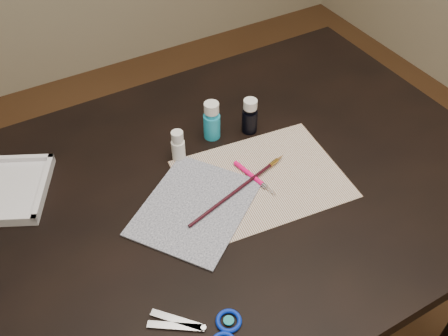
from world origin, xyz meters
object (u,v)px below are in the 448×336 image
paint_bottle_white (178,145)px  palette_tray (2,189)px  paper (262,179)px  paint_bottle_cyan (212,120)px  canvas (195,207)px  paint_bottle_navy (250,116)px  scissors (194,330)px

paint_bottle_white → palette_tray: paint_bottle_white is taller
paper → paint_bottle_cyan: bearing=98.4°
paint_bottle_cyan → palette_tray: (-0.50, 0.06, -0.04)m
canvas → paint_bottle_navy: size_ratio=2.81×
paper → palette_tray: palette_tray is taller
canvas → paint_bottle_cyan: 0.24m
canvas → palette_tray: size_ratio=1.34×
paint_bottle_navy → palette_tray: (-0.59, 0.09, -0.04)m
paper → scissors: scissors is taller
scissors → palette_tray: size_ratio=0.93×
canvas → scissors: scissors is taller
paper → canvas: size_ratio=1.37×
paint_bottle_cyan → paper: bearing=-81.6°
paper → paint_bottle_cyan: (-0.03, 0.19, 0.05)m
paint_bottle_white → palette_tray: 0.40m
paper → canvas: bearing=-179.0°
paper → paint_bottle_navy: (0.06, 0.16, 0.05)m
paint_bottle_cyan → scissors: 0.52m
palette_tray → scissors: bearing=-66.6°
palette_tray → canvas: bearing=-35.7°
paper → paint_bottle_cyan: paint_bottle_cyan is taller
canvas → paint_bottle_white: paint_bottle_white is taller
canvas → paint_bottle_cyan: size_ratio=2.61×
paint_bottle_white → paint_bottle_cyan: 0.11m
paint_bottle_white → palette_tray: (-0.39, 0.09, -0.03)m
canvas → paint_bottle_white: 0.17m
canvas → paint_bottle_navy: paint_bottle_navy is taller
paper → canvas: (-0.17, -0.00, 0.00)m
paint_bottle_cyan → palette_tray: 0.50m
paint_bottle_navy → scissors: (-0.37, -0.41, -0.04)m
paint_bottle_cyan → palette_tray: bearing=173.0°
canvas → paint_bottle_cyan: bearing=52.5°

